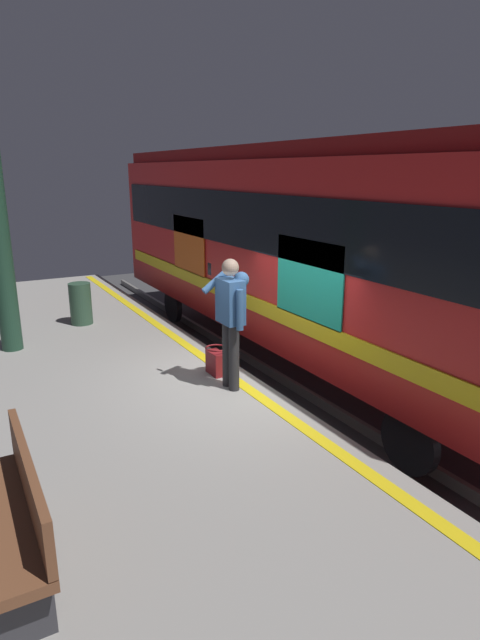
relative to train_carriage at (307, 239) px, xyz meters
name	(u,v)px	position (x,y,z in m)	size (l,w,h in m)	color
ground_plane	(256,436)	(-1.84, 2.14, -2.52)	(25.96, 25.96, 0.00)	#3D3D3F
platform	(106,444)	(-1.84, 4.29, -2.06)	(17.31, 4.31, 0.91)	gray
safety_line	(238,381)	(-1.84, 2.44, -1.60)	(16.96, 0.16, 0.01)	yellow
track_rail_near	(334,410)	(-1.84, 0.71, -2.44)	(22.50, 0.08, 0.16)	slate
track_rail_far	(401,392)	(-1.84, -0.72, -2.44)	(22.50, 0.08, 0.16)	slate
train_carriage	(307,239)	(0.00, 0.00, 0.00)	(11.57, 2.88, 3.96)	red
passenger	(231,313)	(-1.97, 2.60, -0.58)	(0.57, 0.55, 1.74)	#262628
handbag	(216,362)	(-1.44, 2.57, -1.42)	(0.33, 0.30, 0.40)	maroon
bench	(13,511)	(-4.16, 5.52, -1.11)	(1.67, 0.44, 0.90)	brown
trash_bin	(81,304)	(2.08, 3.65, -1.21)	(0.40, 0.40, 0.78)	#2D4C38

